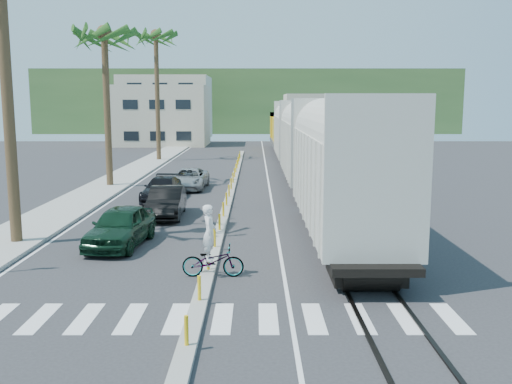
# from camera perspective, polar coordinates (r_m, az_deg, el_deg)

# --- Properties ---
(ground) EXTENTS (140.00, 140.00, 0.00)m
(ground) POSITION_cam_1_polar(r_m,az_deg,el_deg) (17.24, -5.34, -10.06)
(ground) COLOR #28282B
(ground) RESTS_ON ground
(sidewalk) EXTENTS (3.00, 90.00, 0.15)m
(sidewalk) POSITION_cam_1_polar(r_m,az_deg,el_deg) (42.81, -13.66, 1.18)
(sidewalk) COLOR gray
(sidewalk) RESTS_ON ground
(rails) EXTENTS (1.56, 100.00, 0.06)m
(rails) POSITION_cam_1_polar(r_m,az_deg,el_deg) (44.72, 4.35, 1.67)
(rails) COLOR black
(rails) RESTS_ON ground
(median) EXTENTS (0.45, 60.00, 0.85)m
(median) POSITION_cam_1_polar(r_m,az_deg,el_deg) (36.65, -2.50, 0.20)
(median) COLOR gray
(median) RESTS_ON ground
(crosswalk) EXTENTS (14.00, 2.20, 0.01)m
(crosswalk) POSITION_cam_1_polar(r_m,az_deg,el_deg) (15.37, -6.03, -12.45)
(crosswalk) COLOR silver
(crosswalk) RESTS_ON ground
(lane_markings) EXTENTS (9.42, 90.00, 0.01)m
(lane_markings) POSITION_cam_1_polar(r_m,az_deg,el_deg) (41.78, -5.16, 1.12)
(lane_markings) COLOR silver
(lane_markings) RESTS_ON ground
(freight_train) EXTENTS (3.00, 60.94, 5.85)m
(freight_train) POSITION_cam_1_polar(r_m,az_deg,el_deg) (43.22, 4.52, 5.25)
(freight_train) COLOR #B8B7A9
(freight_train) RESTS_ON ground
(palm_trees) EXTENTS (3.50, 37.20, 13.75)m
(palm_trees) POSITION_cam_1_polar(r_m,az_deg,el_deg) (40.47, -14.44, 15.98)
(palm_trees) COLOR brown
(palm_trees) RESTS_ON ground
(buildings) EXTENTS (38.00, 27.00, 10.00)m
(buildings) POSITION_cam_1_polar(r_m,az_deg,el_deg) (88.27, -5.29, 7.98)
(buildings) COLOR #BBAE95
(buildings) RESTS_ON ground
(hillside) EXTENTS (80.00, 20.00, 12.00)m
(hillside) POSITION_cam_1_polar(r_m,az_deg,el_deg) (116.26, -0.84, 9.01)
(hillside) COLOR #385628
(hillside) RESTS_ON ground
(car_lead) EXTENTS (2.84, 5.04, 1.58)m
(car_lead) POSITION_cam_1_polar(r_m,az_deg,el_deg) (23.11, -13.38, -3.36)
(car_lead) COLOR black
(car_lead) RESTS_ON ground
(car_second) EXTENTS (1.92, 4.69, 1.51)m
(car_second) POSITION_cam_1_polar(r_m,az_deg,el_deg) (28.57, -8.94, -1.00)
(car_second) COLOR black
(car_second) RESTS_ON ground
(car_third) EXTENTS (2.33, 4.88, 1.37)m
(car_third) POSITION_cam_1_polar(r_m,az_deg,el_deg) (33.46, -9.34, 0.30)
(car_third) COLOR black
(car_third) RESTS_ON ground
(car_rear) EXTENTS (2.67, 5.06, 1.35)m
(car_rear) POSITION_cam_1_polar(r_m,az_deg,el_deg) (37.83, -6.73, 1.32)
(car_rear) COLOR #9EA0A3
(car_rear) RESTS_ON ground
(cyclist) EXTENTS (0.80, 2.01, 2.38)m
(cyclist) POSITION_cam_1_polar(r_m,az_deg,el_deg) (18.60, -4.41, -6.15)
(cyclist) COLOR #9EA0A5
(cyclist) RESTS_ON ground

